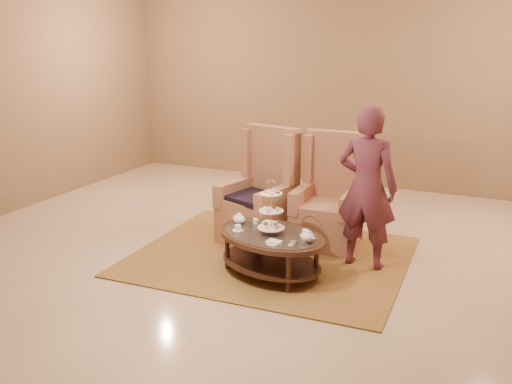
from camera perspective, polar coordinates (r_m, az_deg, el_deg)
The scene contains 8 objects.
ground at distance 6.35m, azimuth -0.55°, elevation -7.58°, with size 8.00×8.00×0.00m, color #BDA78C.
ceiling at distance 6.35m, azimuth -0.55°, elevation -7.58°, with size 8.00×8.00×0.02m, color beige.
wall_back at distance 9.64m, azimuth 9.63°, elevation 10.96°, with size 8.00×0.04×3.50m, color brown.
rug at distance 6.64m, azimuth 1.49°, elevation -6.42°, with size 3.10×2.61×0.02m.
tea_table at distance 6.04m, azimuth 1.52°, elevation -4.91°, with size 1.47×1.23×1.05m.
armchair_left at distance 7.05m, azimuth 0.54°, elevation -1.07°, with size 0.92×0.94×1.40m.
armchair_right at distance 6.99m, azimuth 7.32°, elevation -1.52°, with size 0.74×0.77×1.36m.
person at distance 6.22m, azimuth 11.04°, elevation 0.44°, with size 0.69×0.48×1.81m.
Camera 1 is at (2.45, -5.29, 2.51)m, focal length 40.00 mm.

